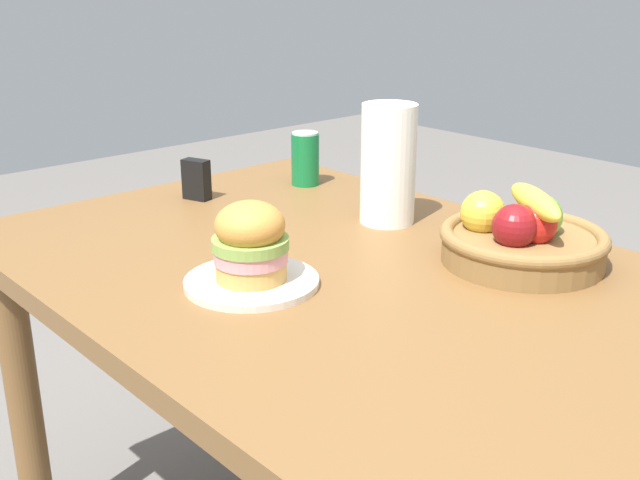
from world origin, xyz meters
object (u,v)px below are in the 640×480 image
object	(u,v)px
soda_can	(305,159)
napkin_holder	(196,180)
sandwich	(250,242)
fruit_basket	(522,237)
paper_towel_roll	(388,164)
plate	(252,282)

from	to	relation	value
soda_can	napkin_holder	xyz separation A→B (m)	(-0.07, -0.26, -0.02)
soda_can	sandwich	bearing A→B (deg)	-48.93
fruit_basket	paper_towel_roll	bearing A→B (deg)	-178.72
soda_can	paper_towel_roll	size ratio (longest dim) A/B	0.53
sandwich	paper_towel_roll	bearing A→B (deg)	101.52
plate	sandwich	distance (m)	0.07
plate	soda_can	xyz separation A→B (m)	(-0.41, 0.47, 0.06)
plate	sandwich	size ratio (longest dim) A/B	1.70
fruit_basket	paper_towel_roll	xyz separation A→B (m)	(-0.31, -0.01, 0.07)
sandwich	fruit_basket	bearing A→B (deg)	60.71
plate	soda_can	size ratio (longest dim) A/B	1.75
sandwich	fruit_basket	world-z (taller)	sandwich
napkin_holder	sandwich	bearing A→B (deg)	-43.40
plate	soda_can	bearing A→B (deg)	131.07
fruit_basket	napkin_holder	bearing A→B (deg)	-164.00
soda_can	fruit_basket	xyz separation A→B (m)	(0.64, -0.06, -0.02)
plate	napkin_holder	size ratio (longest dim) A/B	2.45
sandwich	napkin_holder	world-z (taller)	sandwich
sandwich	paper_towel_roll	xyz separation A→B (m)	(-0.08, 0.41, 0.04)
soda_can	paper_towel_roll	world-z (taller)	paper_towel_roll
sandwich	plate	bearing A→B (deg)	180.00
plate	sandwich	xyz separation A→B (m)	(0.00, 0.00, 0.07)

